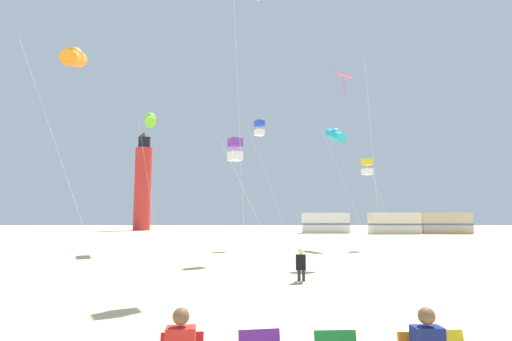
# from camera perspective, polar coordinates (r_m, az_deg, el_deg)

# --- Properties ---
(kite_flyer_standing) EXTENTS (0.38, 0.54, 1.16)m
(kite_flyer_standing) POSITION_cam_1_polar(r_m,az_deg,el_deg) (13.91, 6.40, -13.39)
(kite_flyer_standing) COLOR black
(kite_flyer_standing) RESTS_ON ground
(kite_box_blue) EXTENTS (3.36, 2.76, 9.41)m
(kite_box_blue) POSITION_cam_1_polar(r_m,az_deg,el_deg) (29.34, 0.34, 6.18)
(kite_box_blue) COLOR silver
(kite_box_blue) RESTS_ON ground
(kite_tube_orange) EXTENTS (3.32, 3.37, 10.06)m
(kite_tube_orange) POSITION_cam_1_polar(r_m,az_deg,el_deg) (20.07, -25.14, 14.70)
(kite_tube_orange) COLOR silver
(kite_tube_orange) RESTS_ON ground
(kite_tube_lime) EXTENTS (1.64, 2.59, 9.39)m
(kite_tube_lime) POSITION_cam_1_polar(r_m,az_deg,el_deg) (27.30, -15.32, 7.14)
(kite_tube_lime) COLOR silver
(kite_tube_lime) RESTS_ON ground
(kite_box_violet) EXTENTS (2.65, 2.54, 6.20)m
(kite_box_violet) POSITION_cam_1_polar(r_m,az_deg,el_deg) (19.87, -3.22, 3.07)
(kite_box_violet) COLOR silver
(kite_box_violet) RESTS_ON ground
(kite_diamond_rainbow) EXTENTS (2.47, 2.48, 9.90)m
(kite_diamond_rainbow) POSITION_cam_1_polar(r_m,az_deg,el_deg) (21.63, 12.81, 12.41)
(kite_diamond_rainbow) COLOR silver
(kite_diamond_rainbow) RESTS_ON ground
(kite_box_gold) EXTENTS (2.39, 2.29, 6.36)m
(kite_box_gold) POSITION_cam_1_polar(r_m,az_deg,el_deg) (28.97, 15.74, 0.51)
(kite_box_gold) COLOR silver
(kite_box_gold) RESTS_ON ground
(kite_tube_cyan) EXTENTS (3.40, 3.33, 9.01)m
(kite_tube_cyan) POSITION_cam_1_polar(r_m,az_deg,el_deg) (29.82, 11.32, 5.11)
(kite_tube_cyan) COLOR silver
(kite_tube_cyan) RESTS_ON ground
(lighthouse_distant) EXTENTS (2.80, 2.80, 16.80)m
(lighthouse_distant) POSITION_cam_1_polar(r_m,az_deg,el_deg) (69.06, -16.34, -1.86)
(lighthouse_distant) COLOR red
(lighthouse_distant) RESTS_ON ground
(rv_van_white) EXTENTS (6.48, 2.46, 2.80)m
(rv_van_white) POSITION_cam_1_polar(r_m,az_deg,el_deg) (55.86, 9.92, -7.56)
(rv_van_white) COLOR white
(rv_van_white) RESTS_ON ground
(rv_van_cream) EXTENTS (6.51, 2.54, 2.80)m
(rv_van_cream) POSITION_cam_1_polar(r_m,az_deg,el_deg) (55.48, 19.34, -7.28)
(rv_van_cream) COLOR beige
(rv_van_cream) RESTS_ON ground
(rv_van_tan) EXTENTS (6.60, 2.84, 2.80)m
(rv_van_tan) POSITION_cam_1_polar(r_m,az_deg,el_deg) (58.59, 25.65, -6.95)
(rv_van_tan) COLOR #C6B28C
(rv_van_tan) RESTS_ON ground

